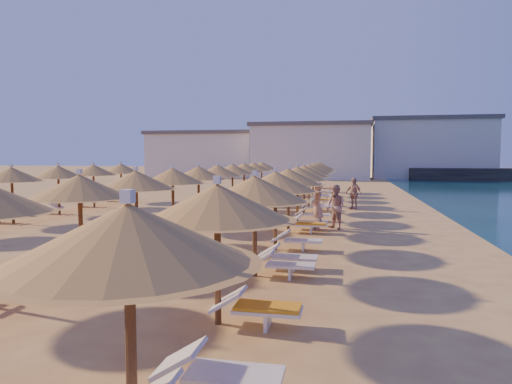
% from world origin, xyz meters
% --- Properties ---
extents(ground, '(220.00, 220.00, 0.00)m').
position_xyz_m(ground, '(0.00, 0.00, 0.00)').
color(ground, '#E0B562').
rests_on(ground, ground).
extents(hotel_blocks, '(46.78, 12.17, 8.10)m').
position_xyz_m(hotel_blocks, '(1.58, 46.13, 3.70)').
color(hotel_blocks, white).
rests_on(hotel_blocks, ground).
extents(parasol_row_east, '(2.81, 35.94, 2.64)m').
position_xyz_m(parasol_row_east, '(2.91, 3.92, 2.14)').
color(parasol_row_east, brown).
rests_on(parasol_row_east, ground).
extents(parasol_row_west, '(2.81, 35.94, 2.64)m').
position_xyz_m(parasol_row_west, '(-1.86, 3.92, 2.14)').
color(parasol_row_west, brown).
rests_on(parasol_row_west, ground).
extents(parasol_row_inland, '(2.81, 19.38, 2.64)m').
position_xyz_m(parasol_row_inland, '(-9.37, 2.26, 2.14)').
color(parasol_row_inland, brown).
rests_on(parasol_row_inland, ground).
extents(loungers, '(15.27, 34.65, 0.66)m').
position_xyz_m(loungers, '(-1.08, 3.64, 0.34)').
color(loungers, white).
rests_on(loungers, ground).
extents(beachgoer_c, '(1.09, 1.00, 1.79)m').
position_xyz_m(beachgoer_c, '(5.52, 9.09, 0.90)').
color(beachgoer_c, tan).
rests_on(beachgoer_c, ground).
extents(beachgoer_a, '(0.66, 0.81, 1.92)m').
position_xyz_m(beachgoer_a, '(3.97, 1.57, 0.96)').
color(beachgoer_a, tan).
rests_on(beachgoer_a, ground).
extents(beachgoer_b, '(1.11, 1.12, 1.83)m').
position_xyz_m(beachgoer_b, '(4.69, 1.82, 0.92)').
color(beachgoer_b, tan).
rests_on(beachgoer_b, ground).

